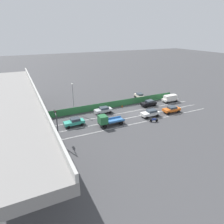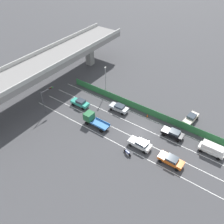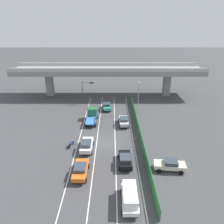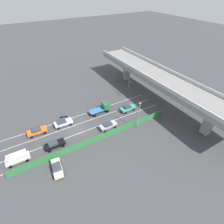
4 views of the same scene
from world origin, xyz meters
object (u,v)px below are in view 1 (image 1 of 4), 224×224
(car_sedan_silver, at_px, (103,110))
(flatbed_truck_blue, at_px, (107,120))
(car_hatchback_white, at_px, (150,113))
(motorcycle, at_px, (154,120))
(car_taxi_teal, at_px, (74,122))
(car_sedan_black, at_px, (149,103))
(traffic_cone, at_px, (122,106))
(car_taxi_orange, at_px, (172,109))
(traffic_light, at_px, (57,122))
(street_lamp, at_px, (73,95))
(car_van_white, at_px, (170,98))
(parked_sedan_cream, at_px, (140,96))

(car_sedan_silver, distance_m, flatbed_truck_blue, 7.06)
(car_sedan_silver, height_order, flatbed_truck_blue, flatbed_truck_blue)
(car_hatchback_white, xyz_separation_m, motorcycle, (-2.81, 1.06, -0.47))
(car_sedan_silver, xyz_separation_m, car_taxi_teal, (-3.63, 8.32, 0.01))
(car_hatchback_white, distance_m, flatbed_truck_blue, 11.36)
(car_taxi_teal, distance_m, car_sedan_black, 21.67)
(car_hatchback_white, height_order, traffic_cone, car_hatchback_white)
(car_sedan_silver, relative_size, flatbed_truck_blue, 0.77)
(car_hatchback_white, relative_size, motorcycle, 2.34)
(car_taxi_orange, height_order, traffic_light, traffic_light)
(car_hatchback_white, height_order, motorcycle, car_hatchback_white)
(car_taxi_teal, bearing_deg, traffic_cone, -69.34)
(car_taxi_orange, bearing_deg, car_sedan_black, 20.53)
(car_taxi_orange, bearing_deg, car_taxi_teal, 82.48)
(traffic_light, bearing_deg, car_taxi_teal, -39.72)
(car_hatchback_white, xyz_separation_m, street_lamp, (10.23, 15.53, 3.57))
(car_taxi_teal, height_order, car_taxi_orange, car_taxi_teal)
(car_van_white, relative_size, car_hatchback_white, 1.03)
(car_sedan_silver, height_order, motorcycle, car_sedan_silver)
(car_hatchback_white, height_order, parked_sedan_cream, car_hatchback_white)
(flatbed_truck_blue, bearing_deg, parked_sedan_cream, -52.74)
(car_van_white, distance_m, car_sedan_silver, 20.58)
(flatbed_truck_blue, height_order, street_lamp, street_lamp)
(car_sedan_silver, height_order, street_lamp, street_lamp)
(car_sedan_silver, height_order, car_sedan_black, car_sedan_silver)
(parked_sedan_cream, height_order, street_lamp, street_lamp)
(motorcycle, bearing_deg, flatbed_truck_blue, 75.21)
(motorcycle, xyz_separation_m, traffic_light, (0.37, 20.98, 3.58))
(car_sedan_silver, xyz_separation_m, flatbed_truck_blue, (-6.72, 2.14, 0.36))
(street_lamp, bearing_deg, car_sedan_silver, -119.69)
(car_sedan_black, relative_size, street_lamp, 0.58)
(car_sedan_silver, bearing_deg, parked_sedan_cream, -67.81)
(flatbed_truck_blue, bearing_deg, car_sedan_silver, -17.68)
(car_sedan_silver, relative_size, parked_sedan_cream, 0.93)
(traffic_light, height_order, traffic_cone, traffic_light)
(car_sedan_silver, distance_m, street_lamp, 8.11)
(car_van_white, relative_size, car_taxi_orange, 1.02)
(car_sedan_silver, distance_m, car_sedan_black, 13.12)
(motorcycle, distance_m, traffic_cone, 11.45)
(car_sedan_silver, relative_size, street_lamp, 0.58)
(car_sedan_black, bearing_deg, parked_sedan_cream, -11.65)
(car_van_white, bearing_deg, car_taxi_teal, 96.50)
(car_van_white, distance_m, car_taxi_teal, 29.08)
(car_van_white, height_order, traffic_cone, car_van_white)
(car_taxi_orange, height_order, flatbed_truck_blue, flatbed_truck_blue)
(flatbed_truck_blue, bearing_deg, car_van_white, -74.32)
(car_sedan_silver, bearing_deg, car_sedan_black, -92.03)
(parked_sedan_cream, bearing_deg, street_lamp, 96.27)
(parked_sedan_cream, bearing_deg, flatbed_truck_blue, 127.26)
(flatbed_truck_blue, bearing_deg, car_hatchback_white, -89.55)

